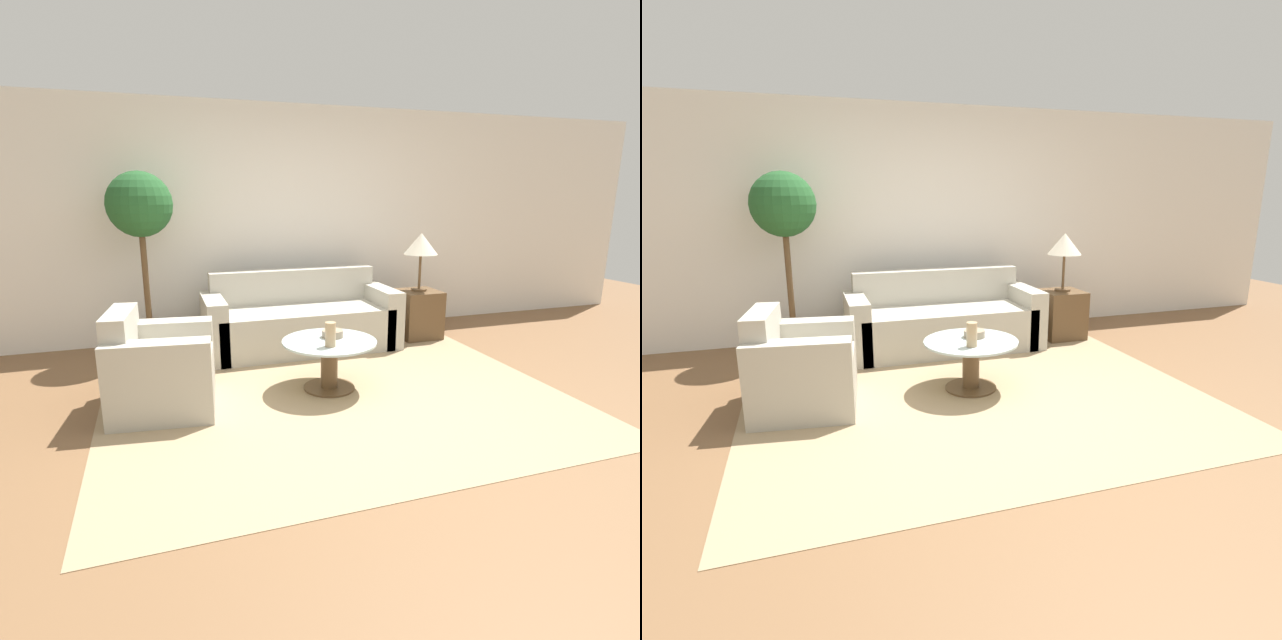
# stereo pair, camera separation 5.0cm
# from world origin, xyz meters

# --- Properties ---
(ground_plane) EXTENTS (14.00, 14.00, 0.00)m
(ground_plane) POSITION_xyz_m (0.00, 0.00, 0.00)
(ground_plane) COLOR brown
(wall_back) EXTENTS (10.00, 0.06, 2.60)m
(wall_back) POSITION_xyz_m (0.00, 2.60, 1.30)
(wall_back) COLOR white
(wall_back) RESTS_ON ground_plane
(rug) EXTENTS (3.69, 3.34, 0.01)m
(rug) POSITION_xyz_m (-0.05, 0.67, 0.00)
(rug) COLOR tan
(rug) RESTS_ON ground_plane
(sofa_main) EXTENTS (2.04, 0.82, 0.82)m
(sofa_main) POSITION_xyz_m (0.05, 1.91, 0.29)
(sofa_main) COLOR #B2AD9E
(sofa_main) RESTS_ON ground_plane
(armchair) EXTENTS (0.85, 0.91, 0.79)m
(armchair) POSITION_xyz_m (-1.44, 0.72, 0.29)
(armchair) COLOR #B2AD9E
(armchair) RESTS_ON ground_plane
(coffee_table) EXTENTS (0.80, 0.80, 0.43)m
(coffee_table) POSITION_xyz_m (-0.05, 0.67, 0.28)
(coffee_table) COLOR brown
(coffee_table) RESTS_ON ground_plane
(side_table) EXTENTS (0.45, 0.45, 0.55)m
(side_table) POSITION_xyz_m (1.46, 1.86, 0.27)
(side_table) COLOR brown
(side_table) RESTS_ON ground_plane
(table_lamp) EXTENTS (0.38, 0.38, 0.65)m
(table_lamp) POSITION_xyz_m (1.46, 1.86, 1.07)
(table_lamp) COLOR brown
(table_lamp) RESTS_ON side_table
(potted_plant) EXTENTS (0.63, 0.63, 1.84)m
(potted_plant) POSITION_xyz_m (-1.49, 2.11, 1.26)
(potted_plant) COLOR brown
(potted_plant) RESTS_ON ground_plane
(vase) EXTENTS (0.09, 0.09, 0.20)m
(vase) POSITION_xyz_m (-0.10, 0.51, 0.53)
(vase) COLOR tan
(vase) RESTS_ON coffee_table
(bowl) EXTENTS (0.18, 0.18, 0.06)m
(bowl) POSITION_xyz_m (0.01, 0.75, 0.46)
(bowl) COLOR gray
(bowl) RESTS_ON coffee_table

